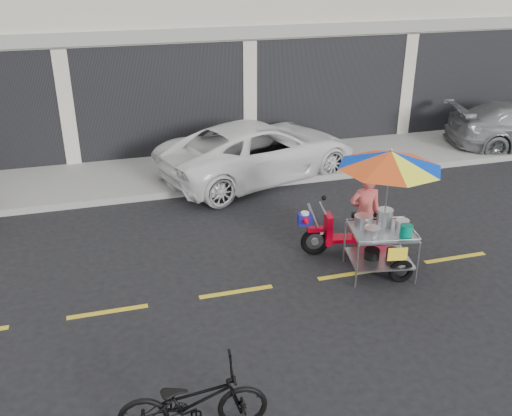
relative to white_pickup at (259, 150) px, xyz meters
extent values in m
plane|color=black|center=(0.26, -4.70, -0.67)|extent=(90.00, 90.00, 0.00)
cube|color=gray|center=(0.26, 0.80, -0.59)|extent=(45.00, 3.00, 0.15)
cube|color=black|center=(0.26, 1.77, 0.78)|extent=(35.28, 0.06, 2.90)
cube|color=gray|center=(0.26, 1.75, 2.43)|extent=(36.00, 0.12, 0.30)
cube|color=gold|center=(0.26, -4.70, -0.66)|extent=(42.00, 0.10, 0.01)
imported|color=white|center=(0.00, 0.00, 0.00)|extent=(5.26, 3.59, 1.34)
imported|color=black|center=(-2.90, -7.35, -0.23)|extent=(1.73, 0.76, 0.88)
torus|color=black|center=(-0.09, -3.89, -0.41)|extent=(0.53, 0.19, 0.52)
torus|color=black|center=(1.25, -4.13, -0.41)|extent=(0.53, 0.19, 0.52)
cylinder|color=#9EA0A5|center=(-0.09, -3.89, -0.41)|extent=(0.13, 0.08, 0.13)
cylinder|color=#9EA0A5|center=(1.25, -4.13, -0.41)|extent=(0.13, 0.08, 0.13)
cube|color=red|center=(-0.09, -3.89, -0.17)|extent=(0.31, 0.16, 0.07)
cylinder|color=#9EA0A5|center=(-0.09, -3.89, -0.03)|extent=(0.33, 0.10, 0.73)
cube|color=red|center=(0.13, -3.93, -0.17)|extent=(0.16, 0.32, 0.54)
cube|color=red|center=(0.53, -4.00, -0.38)|extent=(0.76, 0.38, 0.07)
cube|color=red|center=(0.93, -4.07, -0.17)|extent=(0.71, 0.35, 0.36)
cube|color=black|center=(0.84, -4.06, 0.04)|extent=(0.62, 0.32, 0.09)
cylinder|color=#9EA0A5|center=(0.01, -3.91, 0.24)|extent=(0.12, 0.50, 0.03)
sphere|color=black|center=(0.10, -3.74, 0.35)|extent=(0.09, 0.09, 0.09)
cylinder|color=white|center=(0.01, -3.91, -0.23)|extent=(0.13, 0.13, 0.05)
cube|color=navy|center=(-0.29, -3.85, 0.04)|extent=(0.27, 0.24, 0.18)
cylinder|color=white|center=(-0.29, -3.85, 0.15)|extent=(0.17, 0.17, 0.05)
cone|color=red|center=(-0.32, -4.00, 0.06)|extent=(0.20, 0.23, 0.16)
torus|color=black|center=(0.93, -5.13, -0.47)|extent=(0.43, 0.16, 0.42)
cylinder|color=#9EA0A5|center=(0.15, -5.09, -0.28)|extent=(0.04, 0.04, 0.77)
cylinder|color=#9EA0A5|center=(0.30, -4.28, -0.28)|extent=(0.04, 0.04, 0.77)
cylinder|color=#9EA0A5|center=(1.13, -5.26, -0.28)|extent=(0.04, 0.04, 0.77)
cylinder|color=#9EA0A5|center=(1.28, -4.46, -0.28)|extent=(0.04, 0.04, 0.77)
cube|color=#9EA0A5|center=(0.71, -4.77, -0.40)|extent=(1.13, 0.98, 0.03)
cube|color=#9EA0A5|center=(0.71, -4.77, 0.10)|extent=(1.13, 0.98, 0.04)
cylinder|color=#9EA0A5|center=(0.64, -5.18, 0.16)|extent=(0.99, 0.20, 0.02)
cylinder|color=#9EA0A5|center=(0.79, -4.37, 0.16)|extent=(0.99, 0.20, 0.02)
cylinder|color=#9EA0A5|center=(0.22, -4.68, 0.16)|extent=(0.17, 0.81, 0.02)
cylinder|color=#9EA0A5|center=(1.21, -4.86, 0.16)|extent=(0.17, 0.81, 0.02)
cylinder|color=#9EA0A5|center=(0.79, -4.37, -0.40)|extent=(0.16, 0.68, 0.04)
cylinder|color=#9EA0A5|center=(0.79, -4.37, 0.06)|extent=(0.16, 0.68, 0.04)
cube|color=yellow|center=(0.77, -5.23, -0.08)|extent=(0.32, 0.07, 0.23)
cylinder|color=#B7B7BC|center=(0.48, -4.55, 0.21)|extent=(0.35, 0.35, 0.18)
cylinder|color=#B7B7BC|center=(0.84, -4.59, 0.26)|extent=(0.30, 0.30, 0.27)
cylinder|color=#B7B7BC|center=(1.06, -4.79, 0.19)|extent=(0.26, 0.26, 0.14)
cylinder|color=#B7B7BC|center=(0.46, -4.89, 0.19)|extent=(0.32, 0.32, 0.14)
cylinder|color=#007559|center=(0.99, -5.05, 0.22)|extent=(0.23, 0.23, 0.20)
cylinder|color=black|center=(0.58, -4.75, -0.30)|extent=(0.30, 0.30, 0.16)
cylinder|color=black|center=(0.94, -4.81, -0.31)|extent=(0.25, 0.25, 0.15)
cylinder|color=#9EA0A5|center=(0.78, -4.69, 0.78)|extent=(0.03, 0.03, 1.36)
sphere|color=#9EA0A5|center=(0.78, -4.69, 1.48)|extent=(0.05, 0.05, 0.05)
imported|color=#CE504B|center=(0.75, -4.04, 0.10)|extent=(0.62, 0.46, 1.54)
camera|label=1|loc=(-3.54, -12.20, 4.36)|focal=40.00mm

